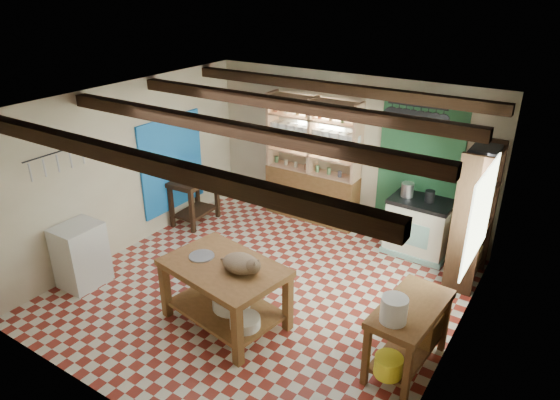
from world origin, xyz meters
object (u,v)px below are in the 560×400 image
Objects in this scene: prep_table at (195,200)px; cat at (241,263)px; right_counter at (408,336)px; work_table at (225,294)px; white_cabinet at (81,255)px; stove at (419,227)px.

prep_table is 3.16m from cat.
cat is (-1.91, -0.46, 0.53)m from right_counter.
white_cabinet is at bearing -160.28° from work_table.
cat reaches higher than prep_table.
work_table is 1.61× the size of white_cabinet.
cat reaches higher than white_cabinet.
stove and white_cabinet have the same top height.
prep_table is 4.61m from right_counter.
cat is (2.47, -1.91, 0.53)m from prep_table.
stove is at bearing 13.14° from prep_table.
stove is 1.13× the size of prep_table.
work_table is at bearing -178.69° from cat.
work_table is 2.93m from prep_table.
white_cabinet is at bearing -135.64° from stove.
work_table is 0.58m from cat.
prep_table is (-3.66, -1.07, -0.04)m from stove.
stove is 3.81m from prep_table.
stove reaches higher than work_table.
prep_table is at bearing 166.32° from right_counter.
cat is at bearing -110.10° from stove.
prep_table reaches higher than right_counter.
white_cabinet is (-2.23, -0.41, 0.04)m from work_table.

